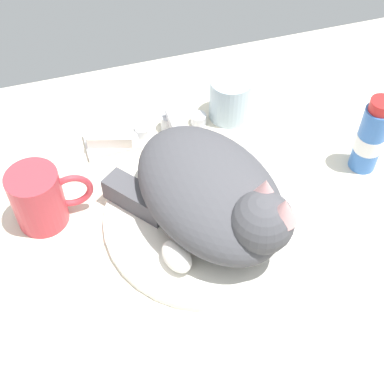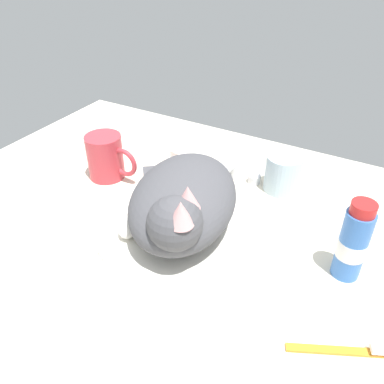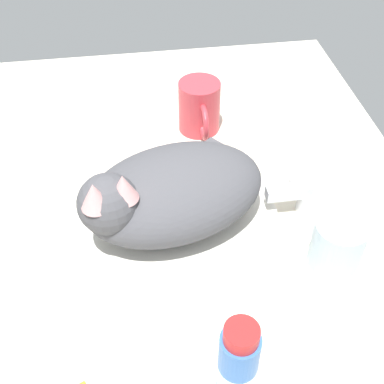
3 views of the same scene
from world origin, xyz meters
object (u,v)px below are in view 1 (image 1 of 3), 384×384
coffee_mug (40,198)px  soap_bar (111,135)px  rinse_cup (230,99)px  faucet (172,123)px  toothpaste_bottle (371,137)px  cat (214,196)px

coffee_mug → soap_bar: (12.91, 12.83, -2.61)cm
coffee_mug → rinse_cup: size_ratio=1.55×
faucet → rinse_cup: 11.21cm
toothpaste_bottle → soap_bar: bearing=156.3°
cat → toothpaste_bottle: 28.11cm
toothpaste_bottle → faucet: bearing=149.1°
coffee_mug → rinse_cup: bearing=21.8°
rinse_cup → soap_bar: (-21.81, -1.08, -1.65)cm
rinse_cup → toothpaste_bottle: bearing=-46.8°
cat → faucet: bearing=90.7°
rinse_cup → toothpaste_bottle: (17.02, -18.10, 2.56)cm
toothpaste_bottle → rinse_cup: bearing=133.2°
coffee_mug → rinse_cup: 37.41cm
coffee_mug → toothpaste_bottle: bearing=-4.6°
soap_bar → toothpaste_bottle: bearing=-23.7°
soap_bar → faucet: bearing=-1.2°
faucet → toothpaste_bottle: 32.95cm
faucet → coffee_mug: (-23.71, -12.61, 2.69)cm
faucet → soap_bar: (-10.81, 0.22, 0.08)cm
soap_bar → coffee_mug: bearing=-135.2°
cat → soap_bar: cat is taller
cat → toothpaste_bottle: size_ratio=2.24×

